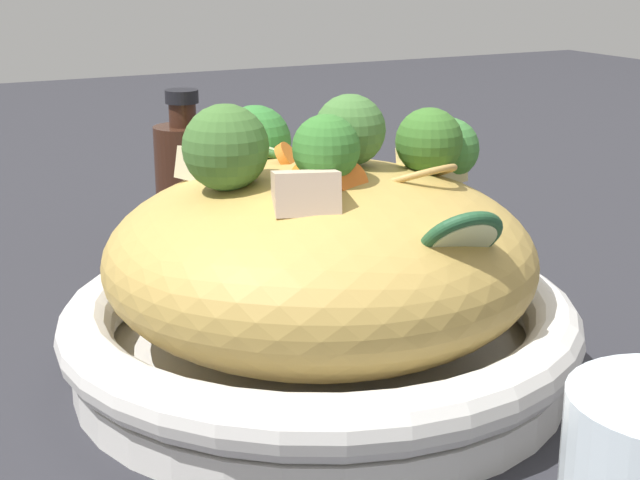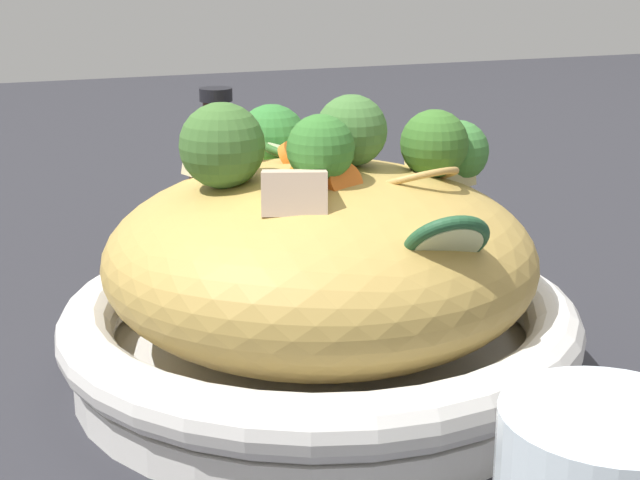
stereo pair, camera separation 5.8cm
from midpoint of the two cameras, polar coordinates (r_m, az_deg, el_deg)
ground_plane at (r=0.61m, az=2.74°, el=-8.03°), size 3.00×3.00×0.00m
serving_bowl at (r=0.60m, az=2.78°, el=-5.59°), size 0.32×0.32×0.05m
noodle_heap at (r=0.58m, az=2.86°, el=-1.09°), size 0.26×0.26×0.12m
broccoli_florets at (r=0.60m, az=2.88°, el=5.66°), size 0.20×0.21×0.08m
carrot_coins at (r=0.55m, az=2.46°, el=4.01°), size 0.09×0.04×0.03m
zucchini_slices at (r=0.55m, az=6.45°, el=2.10°), size 0.21×0.07×0.04m
chicken_chunks at (r=0.58m, az=2.45°, el=4.06°), size 0.15×0.17×0.03m
soy_sauce_bottle at (r=0.85m, az=-4.08°, el=3.44°), size 0.05×0.05×0.14m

